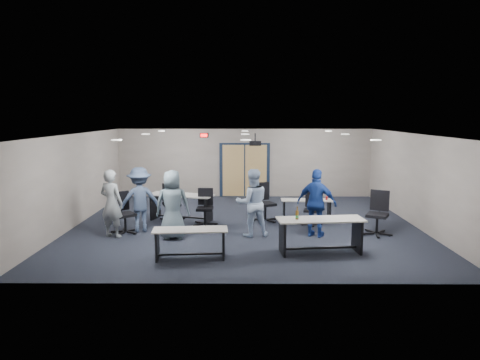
{
  "coord_description": "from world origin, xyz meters",
  "views": [
    {
      "loc": [
        -0.07,
        -12.4,
        3.25
      ],
      "look_at": [
        -0.15,
        -0.3,
        1.4
      ],
      "focal_mm": 32.0,
      "sensor_mm": 36.0,
      "label": 1
    }
  ],
  "objects_px": {
    "person_gray": "(112,203)",
    "table_front_left": "(190,238)",
    "person_back": "(140,200)",
    "chair_loose_left": "(125,213)",
    "person_lightblue": "(252,203)",
    "table_back_right": "(307,206)",
    "table_back_left": "(181,203)",
    "chair_back_c": "(265,202)",
    "chair_back_d": "(311,209)",
    "person_navy": "(317,203)",
    "chair_back_a": "(172,203)",
    "chair_loose_right": "(377,213)",
    "person_plaid": "(173,205)",
    "table_front_right": "(320,229)",
    "chair_back_b": "(205,207)"
  },
  "relations": [
    {
      "from": "chair_back_c",
      "to": "person_plaid",
      "type": "height_order",
      "value": "person_plaid"
    },
    {
      "from": "chair_back_a",
      "to": "person_plaid",
      "type": "xyz_separation_m",
      "value": [
        0.35,
        -1.91,
        0.34
      ]
    },
    {
      "from": "table_front_right",
      "to": "chair_back_a",
      "type": "xyz_separation_m",
      "value": [
        -4.01,
        3.06,
        0.0
      ]
    },
    {
      "from": "chair_back_d",
      "to": "person_lightblue",
      "type": "distance_m",
      "value": 2.18
    },
    {
      "from": "chair_back_a",
      "to": "person_navy",
      "type": "relative_size",
      "value": 0.63
    },
    {
      "from": "chair_loose_right",
      "to": "person_navy",
      "type": "height_order",
      "value": "person_navy"
    },
    {
      "from": "table_back_right",
      "to": "chair_back_d",
      "type": "bearing_deg",
      "value": -84.64
    },
    {
      "from": "person_lightblue",
      "to": "table_back_right",
      "type": "bearing_deg",
      "value": -144.42
    },
    {
      "from": "chair_loose_left",
      "to": "person_plaid",
      "type": "distance_m",
      "value": 1.55
    },
    {
      "from": "person_plaid",
      "to": "chair_loose_right",
      "type": "bearing_deg",
      "value": 179.22
    },
    {
      "from": "table_back_right",
      "to": "person_navy",
      "type": "height_order",
      "value": "person_navy"
    },
    {
      "from": "chair_back_c",
      "to": "chair_back_a",
      "type": "bearing_deg",
      "value": 154.07
    },
    {
      "from": "chair_back_d",
      "to": "person_navy",
      "type": "bearing_deg",
      "value": -78.57
    },
    {
      "from": "chair_back_c",
      "to": "person_navy",
      "type": "height_order",
      "value": "person_navy"
    },
    {
      "from": "person_gray",
      "to": "table_front_left",
      "type": "bearing_deg",
      "value": 163.41
    },
    {
      "from": "table_back_left",
      "to": "person_back",
      "type": "xyz_separation_m",
      "value": [
        -0.97,
        -1.26,
        0.35
      ]
    },
    {
      "from": "table_front_left",
      "to": "chair_loose_right",
      "type": "relative_size",
      "value": 1.43
    },
    {
      "from": "person_navy",
      "to": "chair_back_b",
      "type": "bearing_deg",
      "value": 6.34
    },
    {
      "from": "table_front_left",
      "to": "person_navy",
      "type": "relative_size",
      "value": 0.94
    },
    {
      "from": "table_back_left",
      "to": "chair_back_a",
      "type": "relative_size",
      "value": 1.85
    },
    {
      "from": "chair_back_a",
      "to": "chair_back_b",
      "type": "height_order",
      "value": "chair_back_a"
    },
    {
      "from": "table_back_right",
      "to": "chair_back_c",
      "type": "relative_size",
      "value": 1.35
    },
    {
      "from": "person_back",
      "to": "chair_loose_left",
      "type": "bearing_deg",
      "value": 8.24
    },
    {
      "from": "chair_back_c",
      "to": "chair_loose_right",
      "type": "height_order",
      "value": "chair_loose_right"
    },
    {
      "from": "chair_back_b",
      "to": "person_gray",
      "type": "bearing_deg",
      "value": -150.55
    },
    {
      "from": "table_front_left",
      "to": "person_lightblue",
      "type": "bearing_deg",
      "value": 47.54
    },
    {
      "from": "chair_loose_left",
      "to": "chair_loose_right",
      "type": "relative_size",
      "value": 0.94
    },
    {
      "from": "chair_back_c",
      "to": "person_back",
      "type": "relative_size",
      "value": 0.65
    },
    {
      "from": "chair_loose_right",
      "to": "person_lightblue",
      "type": "height_order",
      "value": "person_lightblue"
    },
    {
      "from": "chair_loose_left",
      "to": "person_navy",
      "type": "bearing_deg",
      "value": -43.37
    },
    {
      "from": "chair_back_a",
      "to": "person_plaid",
      "type": "bearing_deg",
      "value": -99.36
    },
    {
      "from": "chair_loose_left",
      "to": "person_back",
      "type": "relative_size",
      "value": 0.63
    },
    {
      "from": "table_back_left",
      "to": "table_back_right",
      "type": "height_order",
      "value": "table_back_left"
    },
    {
      "from": "table_front_left",
      "to": "table_back_right",
      "type": "xyz_separation_m",
      "value": [
        3.18,
        3.65,
        -0.03
      ]
    },
    {
      "from": "person_plaid",
      "to": "person_back",
      "type": "distance_m",
      "value": 1.25
    },
    {
      "from": "table_back_left",
      "to": "chair_back_c",
      "type": "bearing_deg",
      "value": 14.47
    },
    {
      "from": "table_front_right",
      "to": "person_back",
      "type": "bearing_deg",
      "value": 152.54
    },
    {
      "from": "chair_loose_right",
      "to": "person_navy",
      "type": "bearing_deg",
      "value": -146.86
    },
    {
      "from": "chair_back_c",
      "to": "person_gray",
      "type": "bearing_deg",
      "value": 177.14
    },
    {
      "from": "table_front_right",
      "to": "chair_back_c",
      "type": "distance_m",
      "value": 3.24
    },
    {
      "from": "table_front_left",
      "to": "chair_back_c",
      "type": "xyz_separation_m",
      "value": [
        1.89,
        3.45,
        0.12
      ]
    },
    {
      "from": "table_front_left",
      "to": "table_back_left",
      "type": "height_order",
      "value": "table_back_left"
    },
    {
      "from": "chair_back_d",
      "to": "person_navy",
      "type": "distance_m",
      "value": 1.3
    },
    {
      "from": "chair_back_d",
      "to": "chair_loose_right",
      "type": "bearing_deg",
      "value": -19.36
    },
    {
      "from": "person_lightblue",
      "to": "person_back",
      "type": "bearing_deg",
      "value": -18.25
    },
    {
      "from": "chair_back_d",
      "to": "person_gray",
      "type": "distance_m",
      "value": 5.7
    },
    {
      "from": "table_front_left",
      "to": "person_back",
      "type": "relative_size",
      "value": 0.95
    },
    {
      "from": "person_gray",
      "to": "person_lightblue",
      "type": "relative_size",
      "value": 1.0
    },
    {
      "from": "chair_back_d",
      "to": "chair_back_b",
      "type": "bearing_deg",
      "value": -164.76
    },
    {
      "from": "chair_back_d",
      "to": "table_back_right",
      "type": "bearing_deg",
      "value": 107.95
    }
  ]
}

